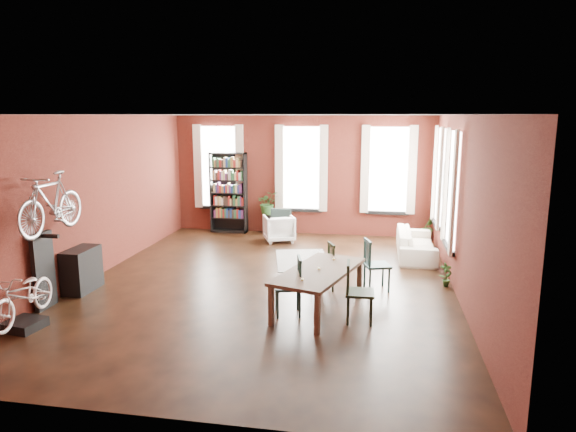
% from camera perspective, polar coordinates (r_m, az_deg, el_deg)
% --- Properties ---
extents(room, '(9.00, 9.04, 3.22)m').
position_cam_1_polar(room, '(10.00, -0.36, 5.06)').
color(room, black).
rests_on(room, ground).
extents(dining_table, '(1.47, 2.20, 0.69)m').
position_cam_1_polar(dining_table, '(8.62, 3.43, -8.17)').
color(dining_table, brown).
rests_on(dining_table, ground).
extents(dining_chair_a, '(0.53, 0.53, 0.95)m').
position_cam_1_polar(dining_chair_a, '(8.37, -0.01, -7.82)').
color(dining_chair_a, '#1B3D3B').
rests_on(dining_chair_a, ground).
extents(dining_chair_b, '(0.53, 0.53, 0.87)m').
position_cam_1_polar(dining_chair_b, '(9.54, 3.80, -5.68)').
color(dining_chair_b, black).
rests_on(dining_chair_b, ground).
extents(dining_chair_c, '(0.46, 0.46, 0.95)m').
position_cam_1_polar(dining_chair_c, '(8.16, 8.00, -8.41)').
color(dining_chair_c, black).
rests_on(dining_chair_c, ground).
extents(dining_chair_d, '(0.56, 0.56, 0.96)m').
position_cam_1_polar(dining_chair_d, '(9.65, 9.86, -5.38)').
color(dining_chair_d, '#1A3939').
rests_on(dining_chair_d, ground).
extents(bookshelf, '(1.00, 0.32, 2.20)m').
position_cam_1_polar(bookshelf, '(14.22, -6.61, 2.59)').
color(bookshelf, black).
rests_on(bookshelf, ground).
extents(white_armchair, '(0.93, 0.91, 0.75)m').
position_cam_1_polar(white_armchair, '(13.18, -1.02, -1.22)').
color(white_armchair, white).
rests_on(white_armchair, ground).
extents(cream_sofa, '(0.61, 2.08, 0.81)m').
position_cam_1_polar(cream_sofa, '(12.13, 14.06, -2.49)').
color(cream_sofa, beige).
rests_on(cream_sofa, ground).
extents(striped_rug, '(1.50, 2.01, 0.01)m').
position_cam_1_polar(striped_rug, '(11.54, 1.57, -4.91)').
color(striped_rug, black).
rests_on(striped_rug, ground).
extents(bike_trainer, '(0.55, 0.55, 0.14)m').
position_cam_1_polar(bike_trainer, '(8.91, -27.23, -10.68)').
color(bike_trainer, black).
rests_on(bike_trainer, ground).
extents(bike_wall_rack, '(0.16, 0.60, 1.30)m').
position_cam_1_polar(bike_wall_rack, '(9.51, -25.51, -5.50)').
color(bike_wall_rack, black).
rests_on(bike_wall_rack, ground).
extents(console_table, '(0.40, 0.80, 0.80)m').
position_cam_1_polar(console_table, '(10.22, -21.94, -5.56)').
color(console_table, black).
rests_on(console_table, ground).
extents(plant_stand, '(0.32, 0.32, 0.53)m').
position_cam_1_polar(plant_stand, '(14.09, -2.12, -0.88)').
color(plant_stand, black).
rests_on(plant_stand, ground).
extents(plant_by_sofa, '(0.59, 0.79, 0.31)m').
position_cam_1_polar(plant_by_sofa, '(13.79, 15.30, -1.99)').
color(plant_by_sofa, '#315923').
rests_on(plant_by_sofa, ground).
extents(plant_small, '(0.42, 0.51, 0.16)m').
position_cam_1_polar(plant_small, '(10.25, 17.11, -7.05)').
color(plant_small, '#2A5923').
rests_on(plant_small, ground).
extents(bicycle_floor, '(0.59, 0.83, 1.51)m').
position_cam_1_polar(bicycle_floor, '(8.64, -27.49, -5.57)').
color(bicycle_floor, silver).
rests_on(bicycle_floor, bike_trainer).
extents(bicycle_hung, '(0.47, 1.00, 1.66)m').
position_cam_1_polar(bicycle_hung, '(9.08, -25.00, 3.38)').
color(bicycle_hung, '#A5A8AD').
rests_on(bicycle_hung, bike_wall_rack).
extents(plant_on_stand, '(0.79, 0.82, 0.50)m').
position_cam_1_polar(plant_on_stand, '(13.99, -2.26, 1.19)').
color(plant_on_stand, '#285321').
rests_on(plant_on_stand, plant_stand).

